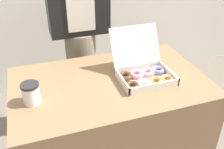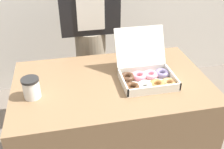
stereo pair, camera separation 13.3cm
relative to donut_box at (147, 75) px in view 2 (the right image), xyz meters
The scene contains 4 objects.
table 0.46m from the donut_box, 169.22° to the left, with size 1.08×0.67×0.77m.
donut_box is the anchor object (origin of this frame).
coffee_cup 0.61m from the donut_box, behind, with size 0.09×0.09×0.11m.
person_customer 0.65m from the donut_box, 110.73° to the left, with size 0.41×0.23×1.64m.
Camera 2 is at (-0.25, -1.19, 1.56)m, focal length 42.00 mm.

